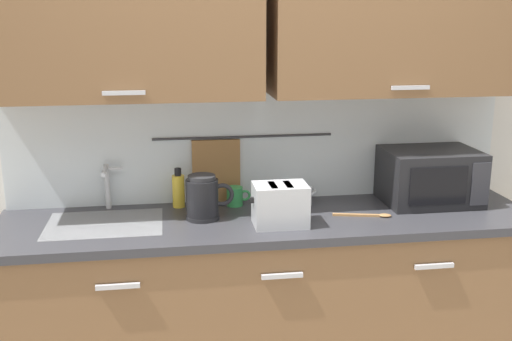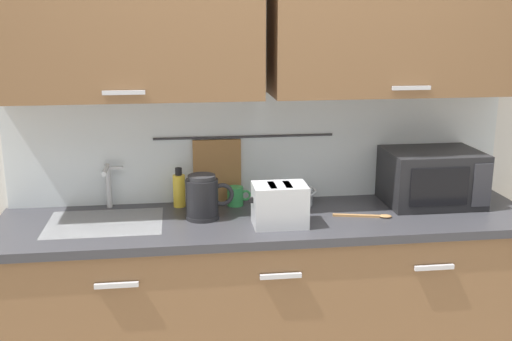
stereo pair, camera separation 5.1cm
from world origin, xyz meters
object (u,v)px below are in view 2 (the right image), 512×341
Objects in this scene: microwave at (432,177)px; wooden_spoon at (370,216)px; electric_kettle at (203,197)px; mug_near_sink at (236,196)px; dish_soap_bottle at (179,190)px; mixing_bowl at (296,196)px; toaster at (280,205)px.

wooden_spoon is (-0.37, -0.17, -0.13)m from microwave.
electric_kettle is 1.89× the size of mug_near_sink.
dish_soap_bottle is at bearing 162.28° from wooden_spoon.
toaster is at bearing -114.04° from mixing_bowl.
microwave is at bearing 4.19° from electric_kettle.
microwave reaches higher than toaster.
mixing_bowl is at bearing 174.05° from microwave.
mug_near_sink reaches higher than wooden_spoon.
toaster reaches higher than mug_near_sink.
dish_soap_bottle is 0.92× the size of mixing_bowl.
wooden_spoon is at bearing -38.14° from mixing_bowl.
mixing_bowl is (0.58, -0.04, -0.04)m from dish_soap_bottle.
mug_near_sink is at bearing 117.76° from toaster.
microwave is at bearing 15.52° from toaster.
mug_near_sink is at bearing 174.62° from microwave.
microwave is 1.26m from dish_soap_bottle.
wooden_spoon is (0.60, -0.26, -0.04)m from mug_near_sink.
electric_kettle is 0.50m from mixing_bowl.
mixing_bowl is 0.33m from toaster.
microwave is 0.43m from wooden_spoon.
electric_kettle is (-1.14, -0.08, -0.03)m from microwave.
toaster is at bearing -172.97° from wooden_spoon.
electric_kettle is at bearing 157.29° from toaster.
toaster is at bearing -22.71° from electric_kettle.
mixing_bowl is 0.39m from wooden_spoon.
microwave reaches higher than mixing_bowl.
wooden_spoon is at bearing -23.43° from mug_near_sink.
wooden_spoon is at bearing -155.27° from microwave.
mug_near_sink is at bearing 156.57° from wooden_spoon.
mug_near_sink is (-0.97, 0.09, -0.09)m from microwave.
electric_kettle reaches higher than toaster.
microwave is at bearing -5.11° from dish_soap_bottle.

